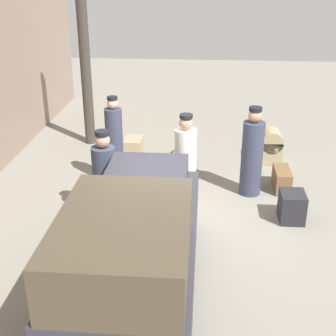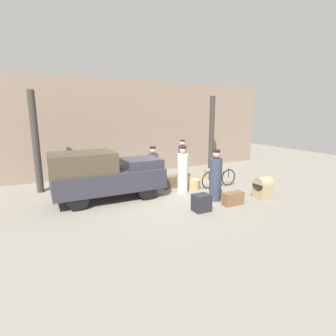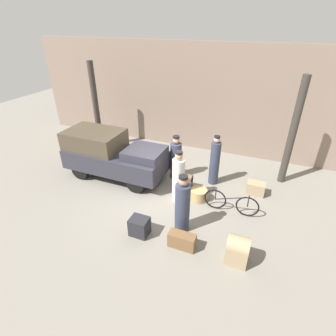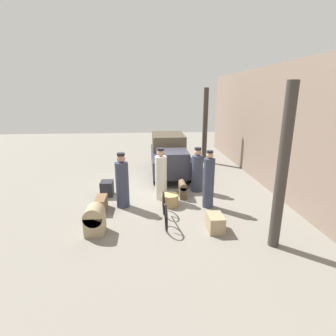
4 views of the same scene
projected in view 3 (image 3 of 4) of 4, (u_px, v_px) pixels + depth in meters
name	position (u px, v px, depth m)	size (l,w,h in m)	color
ground_plane	(160.00, 194.00, 9.00)	(30.00, 30.00, 0.00)	gray
station_building_facade	(198.00, 99.00, 11.15)	(16.00, 0.15, 4.50)	gray
canopy_pillar_left	(96.00, 107.00, 11.39)	(0.25, 0.25, 3.78)	#38332D
canopy_pillar_right	(293.00, 133.00, 8.77)	(0.25, 0.25, 3.78)	#38332D
truck	(112.00, 154.00, 9.60)	(3.73, 1.55, 1.70)	black
bicycle	(231.00, 203.00, 7.98)	(1.67, 0.04, 0.73)	black
wicker_basket	(199.00, 195.00, 8.61)	(0.55, 0.55, 0.38)	tan
porter_with_bicycle	(215.00, 162.00, 9.18)	(0.34, 0.34, 1.84)	#33384C
porter_carrying_trunk	(176.00, 159.00, 9.64)	(0.41, 0.41, 1.64)	#33384C
porter_standing_middle	(182.00, 206.00, 7.11)	(0.41, 0.41, 1.76)	#33384C
conductor_in_dark_uniform	(178.00, 179.00, 8.31)	(0.39, 0.39, 1.77)	silver
trunk_barrel_dark	(184.00, 180.00, 9.20)	(0.62, 0.24, 0.56)	brown
trunk_large_brown	(140.00, 226.00, 7.19)	(0.51, 0.43, 0.53)	#232328
trunk_wicker_pale	(256.00, 188.00, 8.88)	(0.59, 0.40, 0.44)	#9E8966
suitcase_tan_flat	(238.00, 249.00, 6.31)	(0.53, 0.49, 0.77)	#9E8966
suitcase_black_upright	(182.00, 241.00, 6.81)	(0.71, 0.30, 0.42)	brown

